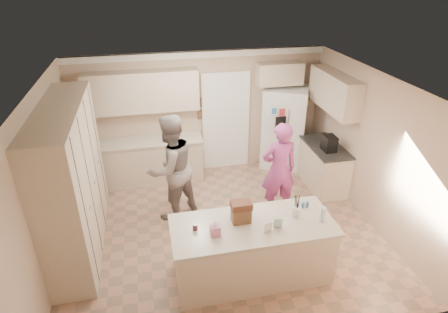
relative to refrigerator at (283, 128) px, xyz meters
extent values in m
cube|color=#A3765E|center=(-1.80, -2.05, -0.91)|extent=(5.20, 4.60, 0.02)
cube|color=white|center=(-1.80, -2.05, 1.71)|extent=(5.20, 4.60, 0.02)
cube|color=#C8AB90|center=(-1.80, 0.26, 0.40)|extent=(5.20, 0.02, 2.60)
cube|color=#C8AB90|center=(-1.80, -4.36, 0.40)|extent=(5.20, 0.02, 2.60)
cube|color=#C8AB90|center=(-4.41, -2.05, 0.40)|extent=(0.02, 4.60, 2.60)
cube|color=#C8AB90|center=(0.81, -2.05, 0.40)|extent=(0.02, 4.60, 2.60)
cube|color=white|center=(-1.80, 0.21, 1.63)|extent=(5.20, 0.08, 0.12)
cube|color=beige|center=(-4.10, -1.85, 0.28)|extent=(0.60, 2.60, 2.35)
cube|color=beige|center=(-2.95, -0.05, -0.46)|extent=(2.20, 0.60, 0.88)
cube|color=beige|center=(-2.95, -0.06, 0.00)|extent=(2.24, 0.63, 0.04)
cube|color=beige|center=(-2.95, 0.07, 1.00)|extent=(2.20, 0.35, 0.80)
cube|color=black|center=(-1.25, 0.23, 0.15)|extent=(0.90, 0.06, 2.10)
cube|color=white|center=(-1.25, 0.19, 0.15)|extent=(1.02, 0.03, 2.22)
cube|color=brown|center=(-1.78, 0.22, 0.65)|extent=(0.15, 0.02, 0.20)
cube|color=brown|center=(-1.78, 0.22, 0.38)|extent=(0.15, 0.02, 0.20)
cube|color=white|center=(0.00, 0.00, 0.00)|extent=(1.11, 1.01, 1.80)
cube|color=gray|center=(0.00, -0.35, 0.00)|extent=(0.02, 0.02, 1.78)
cube|color=black|center=(-0.22, -0.36, 0.25)|extent=(0.22, 0.03, 0.35)
cylinder|color=silver|center=(-0.05, -0.37, 0.15)|extent=(0.02, 0.02, 0.85)
cylinder|color=silver|center=(0.05, -0.37, 0.15)|extent=(0.02, 0.02, 0.85)
cube|color=beige|center=(-0.15, 0.07, 1.20)|extent=(0.95, 0.35, 0.45)
cube|color=beige|center=(0.50, -1.05, -0.46)|extent=(0.60, 1.20, 0.88)
cube|color=#2D2B28|center=(0.49, -1.05, 0.00)|extent=(0.63, 1.24, 0.04)
cube|color=beige|center=(0.62, -0.85, 1.05)|extent=(0.35, 1.50, 0.70)
cube|color=black|center=(0.45, -1.25, 0.17)|extent=(0.22, 0.28, 0.30)
cube|color=beige|center=(-1.60, -3.15, -0.46)|extent=(2.20, 0.90, 0.88)
cube|color=beige|center=(-1.60, -3.15, 0.00)|extent=(2.28, 0.96, 0.05)
cylinder|color=white|center=(-0.95, -3.10, 0.10)|extent=(0.13, 0.13, 0.15)
cube|color=pink|center=(-2.15, -3.25, 0.10)|extent=(0.13, 0.13, 0.14)
cone|color=white|center=(-2.15, -3.25, 0.20)|extent=(0.08, 0.08, 0.08)
cube|color=brown|center=(-1.75, -3.05, 0.14)|extent=(0.26, 0.18, 0.22)
cube|color=#592D1E|center=(-1.75, -3.05, 0.30)|extent=(0.28, 0.20, 0.10)
cylinder|color=#59263F|center=(-2.40, -3.10, 0.07)|extent=(0.07, 0.07, 0.09)
cube|color=white|center=(-1.45, -3.35, 0.11)|extent=(0.12, 0.06, 0.16)
cube|color=silver|center=(-1.30, -3.30, 0.11)|extent=(0.12, 0.05, 0.16)
cylinder|color=silver|center=(-0.65, -3.30, 0.14)|extent=(0.07, 0.07, 0.24)
cylinder|color=#3B6693|center=(-0.78, -2.93, 0.07)|extent=(0.05, 0.05, 0.09)
cylinder|color=#3B6693|center=(-0.71, -2.93, 0.07)|extent=(0.05, 0.05, 0.09)
imported|color=gray|center=(-2.58, -1.41, 0.07)|extent=(1.19, 1.13, 1.94)
imported|color=#C4509C|center=(-0.71, -1.72, -0.01)|extent=(0.66, 0.44, 1.77)
camera|label=1|loc=(-2.87, -7.12, 3.24)|focal=30.00mm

